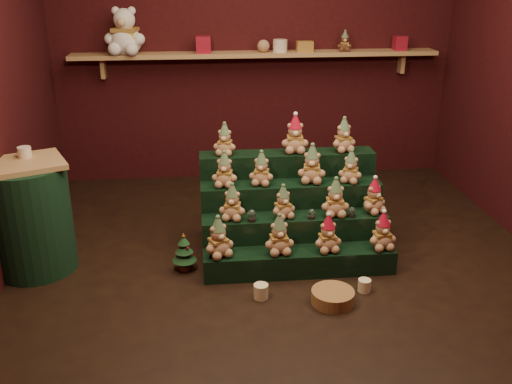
{
  "coord_description": "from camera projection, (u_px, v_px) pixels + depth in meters",
  "views": [
    {
      "loc": [
        -0.59,
        -3.8,
        2.1
      ],
      "look_at": [
        -0.17,
        0.25,
        0.49
      ],
      "focal_mm": 40.0,
      "sensor_mm": 36.0,
      "label": 1
    }
  ],
  "objects": [
    {
      "name": "ground",
      "position": [
        282.0,
        263.0,
        4.34
      ],
      "size": [
        4.0,
        4.0,
        0.0
      ],
      "primitive_type": "plane",
      "color": "black",
      "rests_on": "ground"
    },
    {
      "name": "back_wall",
      "position": [
        255.0,
        41.0,
        5.72
      ],
      "size": [
        4.0,
        0.1,
        2.8
      ],
      "primitive_type": "cube",
      "color": "black",
      "rests_on": "ground"
    },
    {
      "name": "front_wall",
      "position": [
        376.0,
        189.0,
        1.93
      ],
      "size": [
        4.0,
        0.1,
        2.8
      ],
      "primitive_type": "cube",
      "color": "black",
      "rests_on": "ground"
    },
    {
      "name": "back_shelf",
      "position": [
        257.0,
        55.0,
        5.59
      ],
      "size": [
        3.6,
        0.26,
        0.24
      ],
      "color": "tan",
      "rests_on": "ground"
    },
    {
      "name": "riser_tier_front",
      "position": [
        299.0,
        262.0,
        4.17
      ],
      "size": [
        1.4,
        0.22,
        0.18
      ],
      "primitive_type": "cube",
      "color": "black",
      "rests_on": "ground"
    },
    {
      "name": "riser_tier_midfront",
      "position": [
        295.0,
        237.0,
        4.34
      ],
      "size": [
        1.4,
        0.22,
        0.36
      ],
      "primitive_type": "cube",
      "color": "black",
      "rests_on": "ground"
    },
    {
      "name": "riser_tier_midback",
      "position": [
        290.0,
        215.0,
        4.51
      ],
      "size": [
        1.4,
        0.22,
        0.54
      ],
      "primitive_type": "cube",
      "color": "black",
      "rests_on": "ground"
    },
    {
      "name": "riser_tier_back",
      "position": [
        286.0,
        194.0,
        4.68
      ],
      "size": [
        1.4,
        0.22,
        0.72
      ],
      "primitive_type": "cube",
      "color": "black",
      "rests_on": "ground"
    },
    {
      "name": "teddy_0",
      "position": [
        218.0,
        237.0,
        4.01
      ],
      "size": [
        0.27,
        0.26,
        0.3
      ],
      "primitive_type": null,
      "rotation": [
        0.0,
        0.0,
        0.44
      ],
      "color": "tan",
      "rests_on": "riser_tier_front"
    },
    {
      "name": "teddy_1",
      "position": [
        279.0,
        234.0,
        4.05
      ],
      "size": [
        0.22,
        0.2,
        0.29
      ],
      "primitive_type": null,
      "rotation": [
        0.0,
        0.0,
        0.07
      ],
      "color": "tan",
      "rests_on": "riser_tier_front"
    },
    {
      "name": "teddy_2",
      "position": [
        328.0,
        233.0,
        4.09
      ],
      "size": [
        0.22,
        0.2,
        0.27
      ],
      "primitive_type": null,
      "rotation": [
        0.0,
        0.0,
        0.13
      ],
      "color": "tan",
      "rests_on": "riser_tier_front"
    },
    {
      "name": "teddy_3",
      "position": [
        383.0,
        231.0,
        4.12
      ],
      "size": [
        0.22,
        0.2,
        0.28
      ],
      "primitive_type": null,
      "rotation": [
        0.0,
        0.0,
        0.11
      ],
      "color": "tan",
      "rests_on": "riser_tier_front"
    },
    {
      "name": "teddy_4",
      "position": [
        232.0,
        202.0,
        4.17
      ],
      "size": [
        0.23,
        0.22,
        0.27
      ],
      "primitive_type": null,
      "rotation": [
        0.0,
        0.0,
        -0.24
      ],
      "color": "tan",
      "rests_on": "riser_tier_midfront"
    },
    {
      "name": "teddy_5",
      "position": [
        283.0,
        202.0,
        4.2
      ],
      "size": [
        0.22,
        0.21,
        0.25
      ],
      "primitive_type": null,
      "rotation": [
        0.0,
        0.0,
        0.35
      ],
      "color": "tan",
      "rests_on": "riser_tier_midfront"
    },
    {
      "name": "teddy_6",
      "position": [
        335.0,
        197.0,
        4.23
      ],
      "size": [
        0.22,
        0.2,
        0.29
      ],
      "primitive_type": null,
      "rotation": [
        0.0,
        0.0,
        -0.05
      ],
      "color": "tan",
      "rests_on": "riser_tier_midfront"
    },
    {
      "name": "teddy_7",
      "position": [
        374.0,
        196.0,
        4.28
      ],
      "size": [
        0.26,
        0.25,
        0.27
      ],
      "primitive_type": null,
      "rotation": [
        0.0,
        0.0,
        0.53
      ],
      "color": "tan",
      "rests_on": "riser_tier_midfront"
    },
    {
      "name": "teddy_8",
      "position": [
        225.0,
        169.0,
        4.3
      ],
      "size": [
        0.22,
        0.21,
        0.27
      ],
      "primitive_type": null,
      "rotation": [
        0.0,
        0.0,
        -0.18
      ],
      "color": "tan",
      "rests_on": "riser_tier_midback"
    },
    {
      "name": "teddy_9",
      "position": [
        261.0,
        168.0,
        4.34
      ],
      "size": [
        0.22,
        0.21,
        0.26
      ],
      "primitive_type": null,
      "rotation": [
        0.0,
        0.0,
        -0.27
      ],
      "color": "tan",
      "rests_on": "riser_tier_midback"
    },
    {
      "name": "teddy_10",
      "position": [
        312.0,
        164.0,
        4.37
      ],
      "size": [
        0.25,
        0.23,
        0.3
      ],
      "primitive_type": null,
      "rotation": [
        0.0,
        0.0,
        -0.2
      ],
      "color": "tan",
      "rests_on": "riser_tier_midback"
    },
    {
      "name": "teddy_11",
      "position": [
        351.0,
        167.0,
        4.39
      ],
      "size": [
        0.23,
        0.23,
        0.25
      ],
      "primitive_type": null,
      "rotation": [
        0.0,
        0.0,
        -0.46
      ],
      "color": "tan",
      "rests_on": "riser_tier_midback"
    },
    {
      "name": "teddy_12",
      "position": [
        225.0,
        139.0,
        4.45
      ],
      "size": [
        0.21,
        0.2,
        0.25
      ],
      "primitive_type": null,
      "rotation": [
        0.0,
        0.0,
        -0.27
      ],
      "color": "tan",
      "rests_on": "riser_tier_back"
    },
    {
      "name": "teddy_13",
      "position": [
        295.0,
        134.0,
        4.49
      ],
      "size": [
        0.23,
        0.21,
        0.3
      ],
      "primitive_type": null,
      "rotation": [
        0.0,
        0.0,
        -0.08
      ],
      "color": "tan",
      "rests_on": "riser_tier_back"
    },
    {
      "name": "teddy_14",
      "position": [
        344.0,
        135.0,
        4.52
      ],
      "size": [
        0.23,
        0.21,
        0.27
      ],
      "primitive_type": null,
      "rotation": [
        0.0,
        0.0,
        0.23
      ],
      "color": "tan",
      "rests_on": "riser_tier_back"
    },
    {
      "name": "snow_globe_a",
      "position": [
        252.0,
        215.0,
        4.17
      ],
      "size": [
        0.07,
        0.07,
        0.09
      ],
      "color": "black",
      "rests_on": "riser_tier_midfront"
    },
    {
      "name": "snow_globe_b",
      "position": [
        311.0,
        214.0,
        4.21
      ],
      "size": [
        0.06,
        0.06,
        0.08
      ],
      "color": "black",
      "rests_on": "riser_tier_midfront"
    },
    {
      "name": "snow_globe_c",
      "position": [
        352.0,
        212.0,
        4.24
      ],
      "size": [
        0.06,
        0.06,
        0.08
      ],
      "color": "black",
      "rests_on": "riser_tier_midfront"
    },
    {
      "name": "side_table",
      "position": [
        30.0,
        217.0,
        4.12
      ],
      "size": [
        0.68,
        0.63,
        0.84
      ],
      "rotation": [
        0.0,
        0.0,
        0.41
      ],
      "color": "tan",
      "rests_on": "ground"
    },
    {
      "name": "table_ornament",
      "position": [
        25.0,
        152.0,
        4.04
      ],
      "size": [
        0.09,
        0.09,
        0.08
      ],
      "primitive_type": "cylinder",
      "color": "beige",
      "rests_on": "side_table"
    },
    {
      "name": "mini_christmas_tree",
      "position": [
        184.0,
        252.0,
        4.18
      ],
      "size": [
        0.18,
        0.18,
        0.3
      ],
      "rotation": [
        0.0,
        0.0,
        0.13
      ],
      "color": "#4A2A1A",
      "rests_on": "ground"
    },
    {
      "name": "mug_left",
      "position": [
        261.0,
        291.0,
        3.86
      ],
      "size": [
        0.1,
        0.1,
        0.1
      ],
      "primitive_type": "cylinder",
      "color": "beige",
      "rests_on": "ground"
    },
    {
      "name": "mug_right",
      "position": [
        364.0,
        285.0,
        3.94
      ],
      "size": [
        0.09,
        0.09,
        0.09
      ],
      "primitive_type": "cylinder",
      "color": "beige",
      "rests_on": "ground"
    },
    {
      "name": "wicker_basket",
      "position": [
        333.0,
        297.0,
        3.81
      ],
      "size": [
        0.35,
        0.35,
        0.09
      ],
      "primitive_type": "cylinder",
      "rotation": [
        0.0,
        0.0,
        0.23
      ],
      "color": "olive",
      "rests_on": "ground"
    },
    {
      "name": "white_bear",
      "position": [
        125.0,
        25.0,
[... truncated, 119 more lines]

